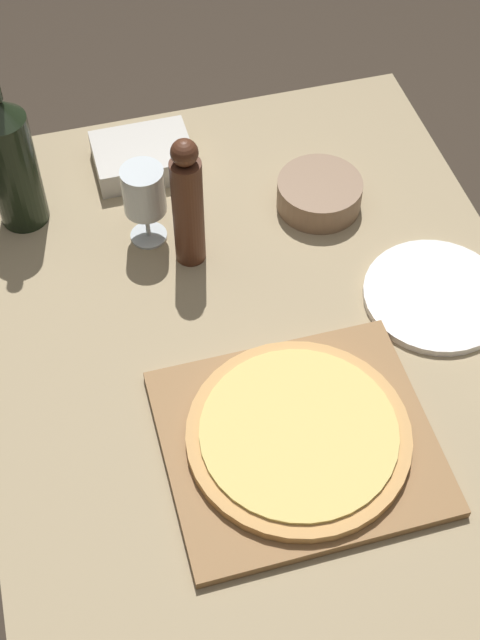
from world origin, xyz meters
name	(u,v)px	position (x,y,z in m)	size (l,w,h in m)	color
ground_plane	(258,541)	(0.00, 0.00, 0.00)	(12.00, 12.00, 0.00)	#382D23
dining_table	(264,380)	(0.00, 0.00, 0.66)	(0.92, 1.22, 0.77)	#9E8966
cutting_board	(298,442)	(-0.01, -0.19, 0.78)	(0.40, 0.35, 0.02)	olive
pizza	(299,435)	(-0.01, -0.19, 0.80)	(0.33, 0.33, 0.02)	tan
wine_bottle	(11,160)	(-0.34, 0.39, 0.91)	(0.09, 0.09, 0.33)	black
pepper_mill	(188,205)	(-0.07, 0.22, 0.90)	(0.05, 0.05, 0.26)	#4C2819
wine_glass	(144,193)	(-0.13, 0.28, 0.88)	(0.07, 0.07, 0.16)	silver
small_bowl	(319,194)	(0.18, 0.28, 0.80)	(0.15, 0.15, 0.06)	#84664C
dinner_plate	(436,296)	(0.30, 0.01, 0.78)	(0.24, 0.24, 0.01)	white
food_container	(143,156)	(-0.11, 0.46, 0.80)	(0.18, 0.14, 0.05)	#BCB7AD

